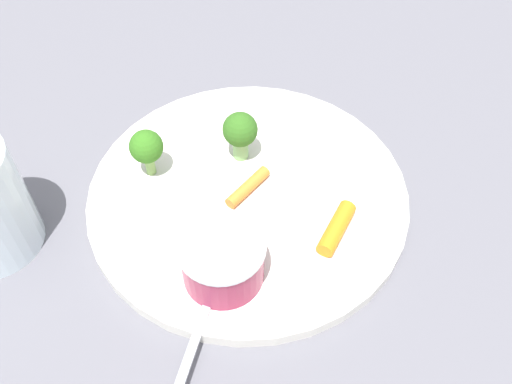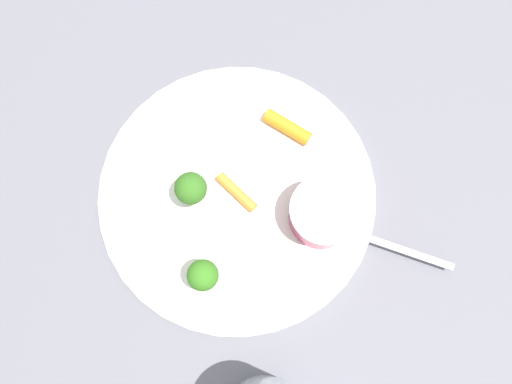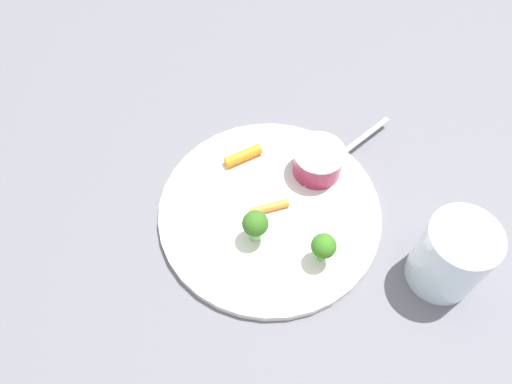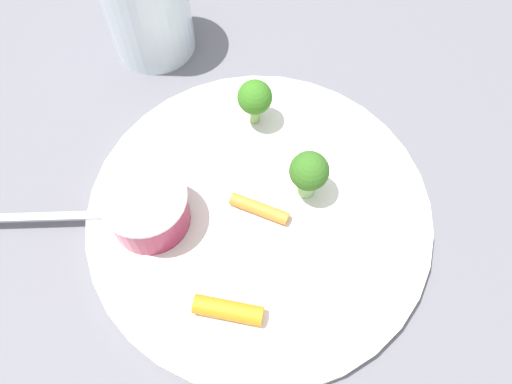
{
  "view_description": "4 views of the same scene",
  "coord_description": "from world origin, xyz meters",
  "px_view_note": "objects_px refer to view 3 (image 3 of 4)",
  "views": [
    {
      "loc": [
        0.27,
        -0.16,
        0.39
      ],
      "look_at": [
        0.01,
        0.0,
        0.02
      ],
      "focal_mm": 39.6,
      "sensor_mm": 36.0,
      "label": 1
    },
    {
      "loc": [
        -0.04,
        -0.12,
        0.53
      ],
      "look_at": [
        0.02,
        -0.01,
        0.02
      ],
      "focal_mm": 37.68,
      "sensor_mm": 36.0,
      "label": 2
    },
    {
      "loc": [
        -0.31,
        -0.0,
        0.55
      ],
      "look_at": [
        0.02,
        0.02,
        0.03
      ],
      "focal_mm": 35.09,
      "sensor_mm": 36.0,
      "label": 3
    },
    {
      "loc": [
        0.13,
        0.12,
        0.39
      ],
      "look_at": [
        -0.01,
        -0.01,
        0.03
      ],
      "focal_mm": 36.91,
      "sensor_mm": 36.0,
      "label": 4
    }
  ],
  "objects_px": {
    "broccoli_floret_1": "(322,246)",
    "broccoli_floret_0": "(253,225)",
    "sauce_cup": "(316,161)",
    "drinking_glass": "(449,256)",
    "carrot_stick_0": "(268,206)",
    "plate": "(268,212)",
    "carrot_stick_1": "(241,156)",
    "fork": "(343,152)"
  },
  "relations": [
    {
      "from": "fork",
      "to": "drinking_glass",
      "type": "relative_size",
      "value": 1.27
    },
    {
      "from": "sauce_cup",
      "to": "carrot_stick_1",
      "type": "bearing_deg",
      "value": 82.21
    },
    {
      "from": "plate",
      "to": "broccoli_floret_0",
      "type": "height_order",
      "value": "broccoli_floret_0"
    },
    {
      "from": "plate",
      "to": "carrot_stick_1",
      "type": "height_order",
      "value": "carrot_stick_1"
    },
    {
      "from": "drinking_glass",
      "to": "carrot_stick_1",
      "type": "bearing_deg",
      "value": 58.58
    },
    {
      "from": "broccoli_floret_1",
      "to": "broccoli_floret_0",
      "type": "bearing_deg",
      "value": 72.87
    },
    {
      "from": "broccoli_floret_0",
      "to": "carrot_stick_1",
      "type": "xyz_separation_m",
      "value": [
        0.12,
        0.02,
        -0.02
      ]
    },
    {
      "from": "fork",
      "to": "sauce_cup",
      "type": "bearing_deg",
      "value": 129.72
    },
    {
      "from": "broccoli_floret_0",
      "to": "drinking_glass",
      "type": "relative_size",
      "value": 0.49
    },
    {
      "from": "drinking_glass",
      "to": "sauce_cup",
      "type": "bearing_deg",
      "value": 46.95
    },
    {
      "from": "broccoli_floret_1",
      "to": "carrot_stick_1",
      "type": "height_order",
      "value": "broccoli_floret_1"
    },
    {
      "from": "broccoli_floret_1",
      "to": "carrot_stick_0",
      "type": "height_order",
      "value": "broccoli_floret_1"
    },
    {
      "from": "broccoli_floret_1",
      "to": "carrot_stick_1",
      "type": "xyz_separation_m",
      "value": [
        0.14,
        0.1,
        -0.02
      ]
    },
    {
      "from": "plate",
      "to": "drinking_glass",
      "type": "distance_m",
      "value": 0.22
    },
    {
      "from": "sauce_cup",
      "to": "broccoli_floret_0",
      "type": "xyz_separation_m",
      "value": [
        -0.1,
        0.07,
        0.01
      ]
    },
    {
      "from": "sauce_cup",
      "to": "drinking_glass",
      "type": "distance_m",
      "value": 0.2
    },
    {
      "from": "broccoli_floret_0",
      "to": "carrot_stick_1",
      "type": "height_order",
      "value": "broccoli_floret_0"
    },
    {
      "from": "fork",
      "to": "drinking_glass",
      "type": "height_order",
      "value": "drinking_glass"
    },
    {
      "from": "broccoli_floret_0",
      "to": "broccoli_floret_1",
      "type": "bearing_deg",
      "value": -107.13
    },
    {
      "from": "carrot_stick_1",
      "to": "fork",
      "type": "relative_size",
      "value": 0.4
    },
    {
      "from": "broccoli_floret_1",
      "to": "carrot_stick_1",
      "type": "bearing_deg",
      "value": 35.9
    },
    {
      "from": "plate",
      "to": "carrot_stick_0",
      "type": "bearing_deg",
      "value": 5.18
    },
    {
      "from": "broccoli_floret_0",
      "to": "drinking_glass",
      "type": "distance_m",
      "value": 0.22
    },
    {
      "from": "sauce_cup",
      "to": "broccoli_floret_1",
      "type": "relative_size",
      "value": 1.39
    },
    {
      "from": "fork",
      "to": "carrot_stick_1",
      "type": "bearing_deg",
      "value": 97.7
    },
    {
      "from": "broccoli_floret_0",
      "to": "carrot_stick_0",
      "type": "relative_size",
      "value": 1.01
    },
    {
      "from": "sauce_cup",
      "to": "carrot_stick_0",
      "type": "bearing_deg",
      "value": 135.99
    },
    {
      "from": "carrot_stick_0",
      "to": "drinking_glass",
      "type": "bearing_deg",
      "value": -109.66
    },
    {
      "from": "carrot_stick_0",
      "to": "carrot_stick_1",
      "type": "distance_m",
      "value": 0.08
    },
    {
      "from": "carrot_stick_0",
      "to": "broccoli_floret_0",
      "type": "bearing_deg",
      "value": 158.97
    },
    {
      "from": "broccoli_floret_0",
      "to": "carrot_stick_0",
      "type": "bearing_deg",
      "value": -21.03
    },
    {
      "from": "broccoli_floret_0",
      "to": "carrot_stick_0",
      "type": "height_order",
      "value": "broccoli_floret_0"
    },
    {
      "from": "plate",
      "to": "broccoli_floret_1",
      "type": "distance_m",
      "value": 0.1
    },
    {
      "from": "carrot_stick_1",
      "to": "drinking_glass",
      "type": "bearing_deg",
      "value": -121.42
    },
    {
      "from": "plate",
      "to": "sauce_cup",
      "type": "distance_m",
      "value": 0.09
    },
    {
      "from": "sauce_cup",
      "to": "carrot_stick_0",
      "type": "distance_m",
      "value": 0.09
    },
    {
      "from": "broccoli_floret_0",
      "to": "fork",
      "type": "xyz_separation_m",
      "value": [
        0.13,
        -0.11,
        -0.03
      ]
    },
    {
      "from": "carrot_stick_0",
      "to": "drinking_glass",
      "type": "relative_size",
      "value": 0.49
    },
    {
      "from": "carrot_stick_1",
      "to": "fork",
      "type": "xyz_separation_m",
      "value": [
        0.02,
        -0.14,
        -0.01
      ]
    },
    {
      "from": "plate",
      "to": "carrot_stick_1",
      "type": "bearing_deg",
      "value": 26.77
    },
    {
      "from": "fork",
      "to": "broccoli_floret_1",
      "type": "bearing_deg",
      "value": 167.65
    },
    {
      "from": "carrot_stick_0",
      "to": "sauce_cup",
      "type": "bearing_deg",
      "value": -44.01
    }
  ]
}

